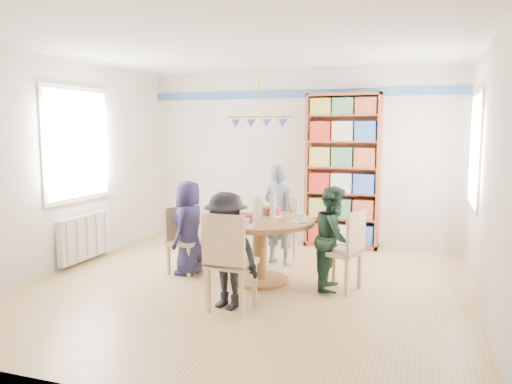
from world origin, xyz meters
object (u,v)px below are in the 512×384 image
at_px(person_far, 279,214).
at_px(person_left, 189,228).
at_px(chair_left, 180,236).
at_px(chair_far, 282,226).
at_px(person_right, 334,238).
at_px(bookshelf, 343,172).
at_px(radiator, 85,237).
at_px(dining_table, 259,235).
at_px(chair_right, 347,247).
at_px(person_near, 226,251).
at_px(chair_near, 228,258).

bearing_deg(person_far, person_left, 60.25).
distance_m(chair_left, chair_far, 1.44).
bearing_deg(person_far, person_right, 154.19).
xyz_separation_m(chair_left, bookshelf, (1.70, 2.06, 0.69)).
height_order(radiator, person_right, person_right).
distance_m(dining_table, chair_far, 1.04).
height_order(chair_far, bookshelf, bookshelf).
height_order(person_right, bookshelf, bookshelf).
bearing_deg(dining_table, chair_far, 90.89).
bearing_deg(dining_table, chair_left, 177.56).
distance_m(chair_right, person_left, 1.96).
bearing_deg(person_left, chair_right, 90.29).
distance_m(radiator, chair_right, 3.55).
height_order(dining_table, chair_right, chair_right).
height_order(person_far, bookshelf, bookshelf).
height_order(dining_table, person_left, person_left).
bearing_deg(radiator, person_near, -22.08).
xyz_separation_m(radiator, chair_near, (2.54, -1.10, 0.20)).
relative_size(chair_right, person_near, 0.77).
relative_size(dining_table, bookshelf, 0.56).
height_order(chair_right, bookshelf, bookshelf).
bearing_deg(person_near, person_left, 147.60).
xyz_separation_m(dining_table, person_far, (-0.00, 0.86, 0.12)).
xyz_separation_m(chair_far, chair_near, (0.04, -2.07, 0.07)).
height_order(radiator, person_near, person_near).
relative_size(radiator, person_right, 0.85).
distance_m(person_right, person_near, 1.32).
bearing_deg(radiator, person_left, -1.48).
bearing_deg(chair_near, person_right, 50.37).
bearing_deg(chair_right, radiator, 178.73).
bearing_deg(radiator, chair_left, -0.64).
xyz_separation_m(dining_table, person_left, (-0.93, 0.02, 0.03)).
relative_size(person_right, bookshelf, 0.50).
bearing_deg(chair_near, chair_left, 135.17).
bearing_deg(bookshelf, person_left, -126.82).
bearing_deg(person_right, dining_table, 87.05).
relative_size(chair_far, person_far, 0.65).
relative_size(chair_left, person_left, 0.71).
xyz_separation_m(chair_far, person_near, (-0.02, -1.98, 0.11)).
distance_m(chair_near, bookshelf, 3.25).
distance_m(person_left, person_far, 1.25).
distance_m(radiator, dining_table, 2.52).
xyz_separation_m(dining_table, chair_right, (1.03, -0.02, -0.06)).
xyz_separation_m(chair_left, person_far, (1.06, 0.81, 0.21)).
height_order(person_left, person_near, person_near).
distance_m(chair_far, person_right, 1.37).
bearing_deg(dining_table, chair_near, -88.81).
relative_size(person_left, bookshelf, 0.50).
xyz_separation_m(chair_near, person_near, (-0.06, 0.09, 0.04)).
xyz_separation_m(person_right, bookshelf, (-0.25, 2.10, 0.56)).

